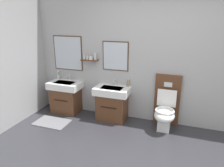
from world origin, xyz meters
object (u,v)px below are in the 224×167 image
at_px(vanity_sink_left, 66,96).
at_px(vanity_sink_right, 112,102).
at_px(toilet, 166,109).
at_px(toothbrush_cup, 58,76).
at_px(soap_dispenser, 128,83).

distance_m(vanity_sink_left, vanity_sink_right, 1.08).
relative_size(vanity_sink_left, vanity_sink_right, 1.00).
xyz_separation_m(vanity_sink_right, toilet, (1.07, -0.01, 0.01)).
relative_size(vanity_sink_right, toothbrush_cup, 3.36).
height_order(vanity_sink_right, soap_dispenser, soap_dispenser).
height_order(toilet, soap_dispenser, toilet).
distance_m(toilet, toothbrush_cup, 2.45).
distance_m(toilet, soap_dispenser, 0.89).
height_order(vanity_sink_left, toothbrush_cup, toothbrush_cup).
bearing_deg(vanity_sink_left, toothbrush_cup, 149.91).
bearing_deg(toothbrush_cup, vanity_sink_left, -30.09).
distance_m(vanity_sink_right, toothbrush_cup, 1.41).
relative_size(toothbrush_cup, soap_dispenser, 1.17).
bearing_deg(vanity_sink_right, toilet, -0.29).
bearing_deg(toothbrush_cup, soap_dispenser, 0.36).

